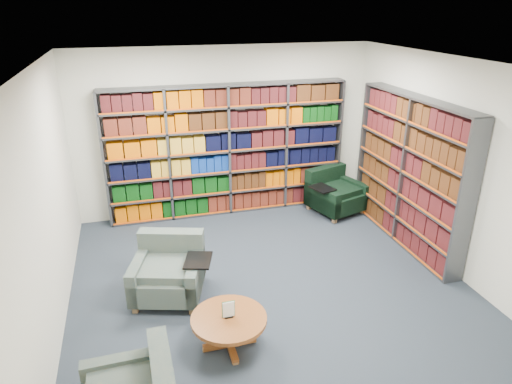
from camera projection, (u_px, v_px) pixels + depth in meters
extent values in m
cube|color=black|center=(268.00, 282.00, 6.02)|extent=(5.00, 5.00, 0.01)
cube|color=white|center=(271.00, 63.00, 4.94)|extent=(5.00, 5.00, 0.01)
cube|color=silver|center=(226.00, 131.00, 7.71)|extent=(5.00, 0.01, 2.80)
cube|color=silver|center=(374.00, 308.00, 3.26)|extent=(5.00, 0.01, 2.80)
cube|color=silver|center=(45.00, 207.00, 4.85)|extent=(0.01, 5.00, 2.80)
cube|color=silver|center=(448.00, 165.00, 6.11)|extent=(0.01, 5.00, 2.80)
cube|color=#47494F|center=(228.00, 151.00, 7.67)|extent=(4.00, 0.28, 2.20)
cube|color=silver|center=(226.00, 149.00, 7.79)|extent=(4.00, 0.02, 2.20)
cube|color=#D84C0A|center=(230.00, 153.00, 7.56)|extent=(4.00, 0.01, 2.20)
cube|color=#C05100|center=(229.00, 201.00, 8.03)|extent=(3.88, 0.21, 0.29)
cube|color=black|center=(229.00, 182.00, 7.89)|extent=(3.88, 0.21, 0.29)
cube|color=black|center=(228.00, 162.00, 7.75)|extent=(3.88, 0.21, 0.29)
cube|color=#C05100|center=(228.00, 141.00, 7.61)|extent=(3.88, 0.21, 0.29)
cube|color=#501B10|center=(227.00, 119.00, 7.46)|extent=(3.88, 0.21, 0.29)
cube|color=#3A0F11|center=(227.00, 97.00, 7.32)|extent=(3.88, 0.21, 0.29)
cube|color=#47494F|center=(409.00, 172.00, 6.71)|extent=(0.28, 2.50, 2.20)
cube|color=silver|center=(416.00, 171.00, 6.75)|extent=(0.02, 2.50, 2.20)
cube|color=#D84C0A|center=(401.00, 173.00, 6.68)|extent=(0.02, 2.50, 2.20)
cube|color=#3B1D0A|center=(401.00, 228.00, 7.07)|extent=(0.21, 2.38, 0.29)
cube|color=#3B1D0A|center=(404.00, 207.00, 6.93)|extent=(0.21, 2.38, 0.29)
cube|color=#3B1D0A|center=(407.00, 184.00, 6.79)|extent=(0.21, 2.38, 0.29)
cube|color=#3B1D0A|center=(410.00, 161.00, 6.65)|extent=(0.21, 2.38, 0.29)
cube|color=#3A0F11|center=(414.00, 137.00, 6.50)|extent=(0.21, 2.38, 0.29)
cube|color=#3A0F11|center=(417.00, 111.00, 6.36)|extent=(0.21, 2.38, 0.29)
cube|color=#032137|center=(168.00, 280.00, 5.65)|extent=(1.03, 1.03, 0.29)
cube|color=#032137|center=(172.00, 254.00, 5.88)|extent=(0.84, 0.42, 0.66)
cube|color=#032137|center=(140.00, 274.00, 5.63)|extent=(0.37, 0.82, 0.44)
cube|color=#032137|center=(196.00, 275.00, 5.62)|extent=(0.37, 0.82, 0.44)
cube|color=black|center=(198.00, 260.00, 5.48)|extent=(0.42, 0.48, 0.02)
cube|color=brown|center=(135.00, 309.00, 5.42)|extent=(0.08, 0.08, 0.09)
cube|color=brown|center=(192.00, 310.00, 5.41)|extent=(0.08, 0.08, 0.09)
cube|color=brown|center=(149.00, 277.00, 6.05)|extent=(0.08, 0.08, 0.09)
cube|color=brown|center=(200.00, 278.00, 6.03)|extent=(0.08, 0.08, 0.09)
cube|color=black|center=(336.00, 199.00, 7.98)|extent=(1.02, 1.02, 0.29)
cube|color=black|center=(325.00, 184.00, 8.15)|extent=(0.83, 0.42, 0.65)
cube|color=black|center=(322.00, 199.00, 7.78)|extent=(0.37, 0.81, 0.43)
cube|color=black|center=(351.00, 191.00, 8.13)|extent=(0.37, 0.81, 0.43)
cube|color=black|center=(322.00, 188.00, 7.63)|extent=(0.41, 0.47, 0.02)
cube|color=brown|center=(334.00, 220.00, 7.63)|extent=(0.08, 0.08, 0.09)
cube|color=brown|center=(363.00, 211.00, 7.97)|extent=(0.08, 0.08, 0.09)
cube|color=brown|center=(309.00, 206.00, 8.14)|extent=(0.08, 0.08, 0.09)
cube|color=brown|center=(337.00, 198.00, 8.48)|extent=(0.08, 0.08, 0.09)
cube|color=#032137|center=(127.00, 374.00, 4.15)|extent=(0.77, 0.13, 0.41)
cylinder|color=brown|center=(229.00, 319.00, 4.77)|extent=(0.80, 0.80, 0.04)
cylinder|color=brown|center=(229.00, 333.00, 4.84)|extent=(0.11, 0.11, 0.32)
cube|color=brown|center=(230.00, 343.00, 4.89)|extent=(0.58, 0.07, 0.05)
cube|color=brown|center=(230.00, 343.00, 4.89)|extent=(0.07, 0.58, 0.05)
cube|color=black|center=(229.00, 317.00, 4.76)|extent=(0.09, 0.04, 0.01)
cube|color=white|center=(229.00, 309.00, 4.72)|extent=(0.12, 0.01, 0.18)
cube|color=#145926|center=(228.00, 309.00, 4.73)|extent=(0.14, 0.00, 0.19)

